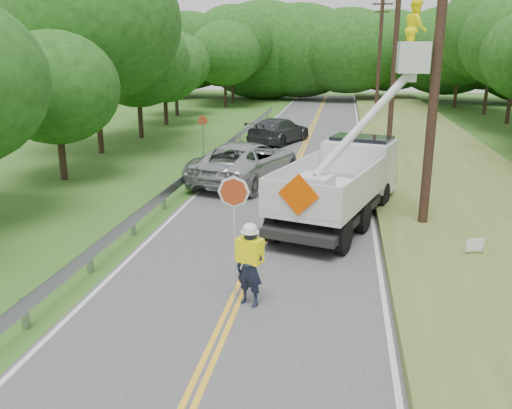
# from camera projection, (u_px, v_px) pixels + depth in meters

# --- Properties ---
(ground) EXTENTS (140.00, 140.00, 0.00)m
(ground) POSITION_uv_depth(u_px,v_px,m) (203.00, 374.00, 9.78)
(ground) COLOR #335F21
(ground) RESTS_ON ground
(road) EXTENTS (7.20, 96.00, 0.03)m
(road) POSITION_uv_depth(u_px,v_px,m) (286.00, 187.00, 23.05)
(road) COLOR #49494B
(road) RESTS_ON ground
(guardrail) EXTENTS (0.18, 48.00, 0.77)m
(guardrail) POSITION_uv_depth(u_px,v_px,m) (200.00, 167.00, 24.38)
(guardrail) COLOR gray
(guardrail) RESTS_ON ground
(utility_poles) EXTENTS (1.60, 43.30, 10.00)m
(utility_poles) POSITION_uv_depth(u_px,v_px,m) (408.00, 59.00, 23.67)
(utility_poles) COLOR black
(utility_poles) RESTS_ON ground
(tall_grass_verge) EXTENTS (7.00, 96.00, 0.30)m
(tall_grass_verge) POSITION_uv_depth(u_px,v_px,m) (459.00, 190.00, 21.91)
(tall_grass_verge) COLOR #586125
(tall_grass_verge) RESTS_ON ground
(treeline_left) EXTENTS (10.62, 56.47, 11.31)m
(treeline_left) POSITION_uv_depth(u_px,v_px,m) (154.00, 49.00, 36.38)
(treeline_left) COLOR #332319
(treeline_left) RESTS_ON ground
(treeline_horizon) EXTENTS (57.55, 14.02, 11.28)m
(treeline_horizon) POSITION_uv_depth(u_px,v_px,m) (325.00, 51.00, 61.45)
(treeline_horizon) COLOR #193E11
(treeline_horizon) RESTS_ON ground
(flagger) EXTENTS (1.15, 0.66, 2.98)m
(flagger) POSITION_uv_depth(u_px,v_px,m) (249.00, 261.00, 12.13)
(flagger) COLOR #191E33
(flagger) RESTS_ON road
(bucket_truck) EXTENTS (4.74, 7.67, 7.08)m
(bucket_truck) POSITION_uv_depth(u_px,v_px,m) (351.00, 172.00, 18.65)
(bucket_truck) COLOR black
(bucket_truck) RESTS_ON road
(suv_silver) EXTENTS (4.58, 7.06, 1.81)m
(suv_silver) POSITION_uv_depth(u_px,v_px,m) (246.00, 162.00, 23.57)
(suv_silver) COLOR #B0B3B7
(suv_silver) RESTS_ON road
(suv_darkgrey) EXTENTS (3.94, 5.81, 1.56)m
(suv_darkgrey) POSITION_uv_depth(u_px,v_px,m) (279.00, 130.00, 33.55)
(suv_darkgrey) COLOR #35393C
(suv_darkgrey) RESTS_ON road
(stop_sign_permanent) EXTENTS (0.51, 0.08, 2.38)m
(stop_sign_permanent) POSITION_uv_depth(u_px,v_px,m) (203.00, 131.00, 28.04)
(stop_sign_permanent) COLOR gray
(stop_sign_permanent) RESTS_ON ground
(yard_sign) EXTENTS (0.50, 0.18, 0.74)m
(yard_sign) POSITION_uv_depth(u_px,v_px,m) (475.00, 246.00, 14.64)
(yard_sign) COLOR white
(yard_sign) RESTS_ON ground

